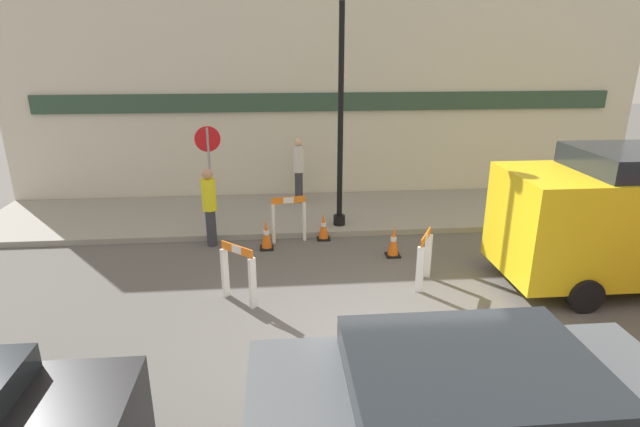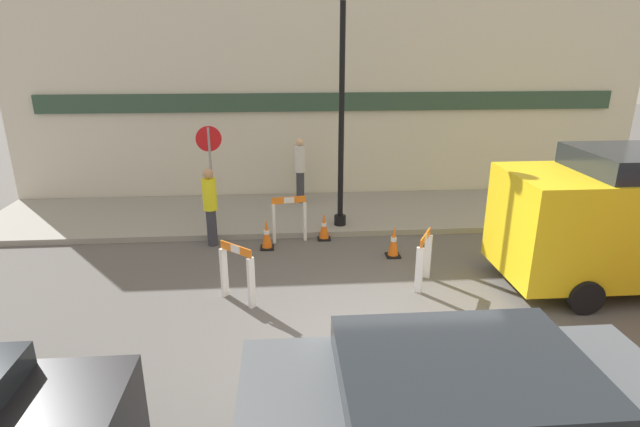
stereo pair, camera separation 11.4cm
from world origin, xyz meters
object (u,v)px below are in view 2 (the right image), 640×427
object	(u,v)px
streetlamp_post	(342,76)
person_pedestrian	(300,168)
person_worker	(210,204)
stop_sign	(210,160)

from	to	relation	value
streetlamp_post	person_pedestrian	distance (m)	3.31
streetlamp_post	person_worker	distance (m)	4.09
streetlamp_post	stop_sign	distance (m)	3.64
person_worker	person_pedestrian	xyz separation A→B (m)	(2.10, 2.66, 0.14)
streetlamp_post	stop_sign	world-z (taller)	streetlamp_post
streetlamp_post	stop_sign	size ratio (longest dim) A/B	2.30
stop_sign	person_worker	distance (m)	1.32
streetlamp_post	person_pedestrian	xyz separation A→B (m)	(-0.89, 1.92, -2.55)
person_worker	stop_sign	bearing A→B (deg)	125.12
person_worker	streetlamp_post	bearing A→B (deg)	44.38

